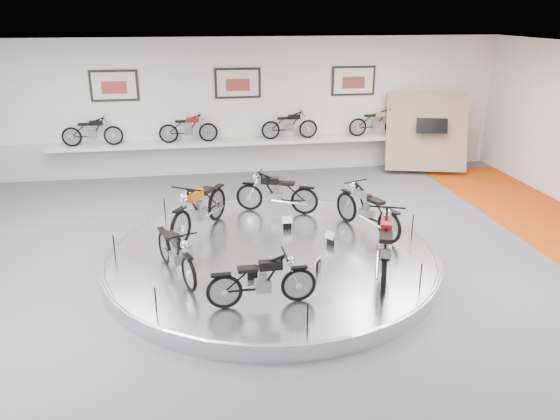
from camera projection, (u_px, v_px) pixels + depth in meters
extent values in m
plane|color=#535356|center=(274.00, 272.00, 10.41)|extent=(16.00, 16.00, 0.00)
plane|color=white|center=(273.00, 55.00, 9.03)|extent=(16.00, 16.00, 0.00)
plane|color=white|center=(238.00, 107.00, 16.21)|extent=(16.00, 0.00, 16.00)
cube|color=#BCBCBA|center=(240.00, 155.00, 16.69)|extent=(15.68, 0.04, 1.10)
cylinder|color=silver|center=(272.00, 259.00, 10.64)|extent=(6.40, 6.40, 0.30)
torus|color=#B2B2BA|center=(272.00, 253.00, 10.59)|extent=(6.40, 6.40, 0.10)
cube|color=silver|center=(240.00, 142.00, 16.27)|extent=(11.00, 0.55, 0.10)
cube|color=beige|center=(114.00, 86.00, 15.40)|extent=(1.35, 0.06, 0.88)
cube|color=beige|center=(238.00, 83.00, 15.93)|extent=(1.35, 0.06, 0.88)
cube|color=beige|center=(353.00, 81.00, 16.46)|extent=(1.35, 0.06, 0.88)
cube|color=#9E8569|center=(426.00, 132.00, 16.48)|extent=(2.56, 1.52, 2.30)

